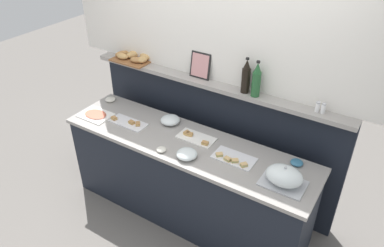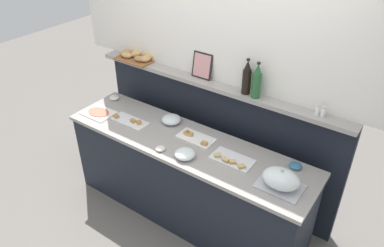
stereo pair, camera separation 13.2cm
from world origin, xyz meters
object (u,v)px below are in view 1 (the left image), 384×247
wine_bottle_green (256,80)px  condiment_bowl_cream (110,99)px  serving_cloche (284,176)px  framed_picture (200,65)px  sandwich_platter_side (233,158)px  condiment_bowl_dark (161,149)px  sandwich_platter_front (128,122)px  wine_bottle_dark (246,77)px  pepper_shaker (323,108)px  cold_cuts_platter (96,115)px  glass_bowl_medium (187,154)px  sandwich_platter_rear (196,138)px  condiment_bowl_red (297,163)px  glass_bowl_large (170,120)px  salt_shaker (318,107)px  bread_basket (134,57)px

wine_bottle_green → condiment_bowl_cream: bearing=-172.4°
serving_cloche → framed_picture: framed_picture is taller
sandwich_platter_side → serving_cloche: serving_cloche is taller
condiment_bowl_dark → framed_picture: bearing=92.7°
sandwich_platter_front → framed_picture: framed_picture is taller
sandwich_platter_front → wine_bottle_dark: 1.21m
pepper_shaker → cold_cuts_platter: bearing=-165.5°
glass_bowl_medium → wine_bottle_dark: size_ratio=0.56×
condiment_bowl_cream → condiment_bowl_dark: (0.97, -0.42, -0.00)m
condiment_bowl_dark → wine_bottle_dark: 0.94m
pepper_shaker → condiment_bowl_cream: bearing=-173.9°
sandwich_platter_side → pepper_shaker: pepper_shaker is taller
sandwich_platter_rear → condiment_bowl_cream: size_ratio=3.17×
sandwich_platter_side → condiment_bowl_red: (0.46, 0.22, 0.01)m
pepper_shaker → wine_bottle_dark: bearing=-179.7°
wine_bottle_green → pepper_shaker: wine_bottle_green is taller
sandwich_platter_rear → condiment_bowl_cream: condiment_bowl_cream is taller
glass_bowl_large → wine_bottle_dark: size_ratio=0.59×
wine_bottle_dark → cold_cuts_platter: bearing=-158.9°
sandwich_platter_front → pepper_shaker: (1.64, 0.46, 0.44)m
wine_bottle_green → wine_bottle_dark: 0.10m
glass_bowl_large → condiment_bowl_cream: (-0.78, 0.02, -0.01)m
cold_cuts_platter → condiment_bowl_cream: bearing=104.7°
sandwich_platter_side → wine_bottle_dark: (-0.13, 0.41, 0.54)m
glass_bowl_large → wine_bottle_dark: wine_bottle_dark is taller
cold_cuts_platter → condiment_bowl_dark: (0.89, -0.12, 0.01)m
salt_shaker → pepper_shaker: same height
condiment_bowl_dark → pepper_shaker: 1.36m
serving_cloche → pepper_shaker: size_ratio=3.91×
condiment_bowl_dark → condiment_bowl_red: 1.13m
sandwich_platter_rear → framed_picture: framed_picture is taller
wine_bottle_dark → bread_basket: bearing=179.3°
glass_bowl_large → glass_bowl_medium: 0.55m
wine_bottle_green → bread_basket: 1.35m
serving_cloche → glass_bowl_large: 1.24m
condiment_bowl_red → wine_bottle_dark: wine_bottle_dark is taller
glass_bowl_large → condiment_bowl_red: (1.23, 0.04, -0.02)m
cold_cuts_platter → framed_picture: 1.15m
glass_bowl_medium → condiment_bowl_dark: 0.24m
serving_cloche → cold_cuts_platter: bearing=-178.9°
glass_bowl_large → condiment_bowl_cream: glass_bowl_large is taller
serving_cloche → glass_bowl_large: (-1.22, 0.24, -0.04)m
glass_bowl_large → bread_basket: 0.78m
condiment_bowl_dark → serving_cloche: bearing=8.7°
condiment_bowl_red → pepper_shaker: 0.48m
cold_cuts_platter → glass_bowl_large: 0.76m
wine_bottle_dark → bread_basket: size_ratio=0.78×
salt_shaker → wine_bottle_dark: bearing=-179.7°
condiment_bowl_cream → condiment_bowl_red: 2.01m
sandwich_platter_side → condiment_bowl_cream: 1.56m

